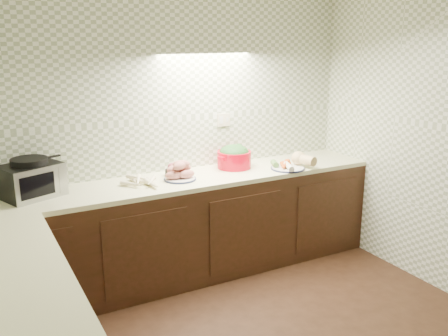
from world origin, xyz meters
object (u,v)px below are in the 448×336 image
toaster_oven (31,179)px  sweet_potato_plate (180,172)px  dutch_oven (234,157)px  veg_plate (293,162)px  onion_bowl (174,171)px  parsnip_pile (138,181)px

toaster_oven → sweet_potato_plate: 1.17m
sweet_potato_plate → dutch_oven: (0.59, 0.12, 0.04)m
toaster_oven → sweet_potato_plate: toaster_oven is taller
sweet_potato_plate → veg_plate: sweet_potato_plate is taller
sweet_potato_plate → onion_bowl: size_ratio=1.79×
parsnip_pile → sweet_potato_plate: bearing=-0.2°
veg_plate → sweet_potato_plate: bearing=172.8°
parsnip_pile → sweet_potato_plate: size_ratio=1.39×
toaster_oven → onion_bowl: size_ratio=3.28×
veg_plate → toaster_oven: bearing=173.7°
sweet_potato_plate → parsnip_pile: bearing=179.8°
toaster_oven → dutch_oven: toaster_oven is taller
parsnip_pile → sweet_potato_plate: sweet_potato_plate is taller
parsnip_pile → onion_bowl: onion_bowl is taller
toaster_oven → parsnip_pile: toaster_oven is taller
veg_plate → parsnip_pile: bearing=174.6°
toaster_oven → parsnip_pile: (0.80, -0.11, -0.10)m
dutch_oven → toaster_oven: bearing=160.6°
onion_bowl → toaster_oven: bearing=-179.1°
veg_plate → onion_bowl: bearing=166.1°
toaster_oven → sweet_potato_plate: bearing=-26.8°
toaster_oven → onion_bowl: 1.17m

